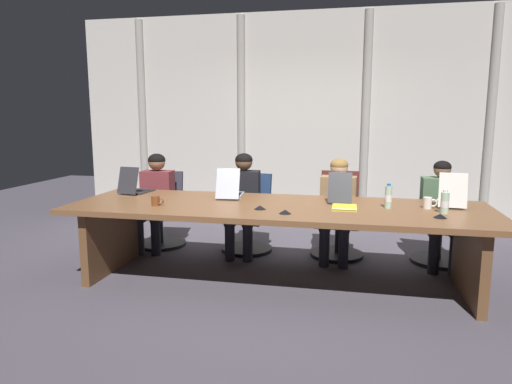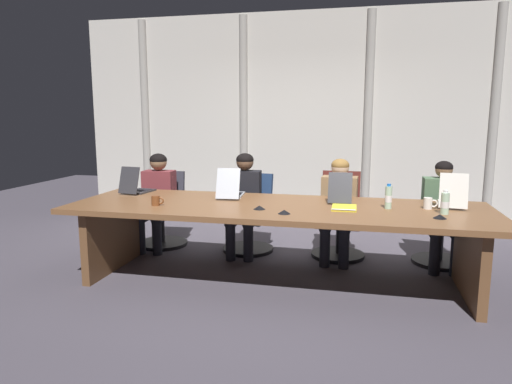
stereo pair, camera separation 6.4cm
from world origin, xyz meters
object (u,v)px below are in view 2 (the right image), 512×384
Objects in this scene: laptop_left_end at (137,188)px; conference_mic_right_side at (440,216)px; water_bottle_secondary at (445,203)px; coffee_mug_far at (156,201)px; person_left_mid at (244,198)px; person_left_end at (157,195)px; spiral_notepad at (344,208)px; laptop_center at (340,195)px; water_bottle_primary at (388,197)px; conference_mic_left_side at (284,212)px; office_chair_left_end at (164,218)px; office_chair_right_mid at (442,232)px; office_chair_center at (339,225)px; person_right_mid at (443,209)px; conference_mic_middle at (259,207)px; laptop_right_mid at (452,200)px; laptop_left_mid at (231,191)px; coffee_mug_near at (428,203)px; person_center at (338,203)px; office_chair_left_mid at (250,222)px.

laptop_left_end reaches higher than conference_mic_right_side.
laptop_left_end is 2.01× the size of water_bottle_secondary.
person_left_mid is at bearing 62.38° from coffee_mug_far.
spiral_notepad is at bearing 65.50° from person_left_end.
laptop_center is 1.96× the size of water_bottle_primary.
conference_mic_left_side is 0.60m from spiral_notepad.
office_chair_left_end is 2.91× the size of spiral_notepad.
water_bottle_primary is at bearing 25.82° from conference_mic_left_side.
office_chair_right_mid is 2.21m from person_left_mid.
office_chair_center is 0.85× the size of person_right_mid.
office_chair_center reaches higher than office_chair_left_end.
water_bottle_primary is 1.18m from conference_mic_middle.
person_left_end is 10.35× the size of conference_mic_right_side.
laptop_right_mid is at bearing 12.19° from coffee_mug_far.
coffee_mug_far is at bearing -50.99° from office_chair_center.
laptop_left_mid reaches higher than coffee_mug_near.
spiral_notepad is at bearing -113.40° from laptop_left_mid.
conference_mic_right_side is 0.36× the size of spiral_notepad.
conference_mic_middle is (-1.60, -0.15, -0.08)m from water_bottle_secondary.
person_center is 4.89× the size of water_bottle_primary.
laptop_left_end is 0.44× the size of office_chair_center.
office_chair_left_end is 0.98× the size of office_chair_right_mid.
water_bottle_primary reaches higher than office_chair_right_mid.
laptop_center is 0.83m from conference_mic_left_side.
coffee_mug_far is (-0.60, -1.25, 0.46)m from office_chair_left_mid.
conference_mic_middle reaches higher than spiral_notepad.
office_chair_center is at bearing -66.08° from laptop_left_end.
laptop_right_mid is at bearing 59.67° from office_chair_center.
laptop_center is 1.03m from laptop_right_mid.
laptop_right_mid reaches higher than coffee_mug_near.
person_center reaches higher than coffee_mug_far.
person_right_mid is at bearing 38.76° from conference_mic_left_side.
person_left_mid is (-1.08, -0.16, 0.31)m from office_chair_center.
laptop_left_end reaches higher than office_chair_left_end.
person_left_mid is 1.04× the size of person_right_mid.
water_bottle_primary is 0.99m from conference_mic_left_side.
person_right_mid reaches higher than laptop_left_mid.
person_left_mid is 1.04× the size of person_center.
water_bottle_secondary is at bearing 49.28° from person_center.
laptop_left_mid reaches higher than conference_mic_middle.
office_chair_left_end is 1.10m from office_chair_left_mid.
laptop_center is at bearing 155.60° from water_bottle_secondary.
person_left_end is (-3.26, -0.16, 0.31)m from office_chair_right_mid.
water_bottle_secondary is 1.68× the size of coffee_mug_near.
person_left_mid is 10.55× the size of conference_mic_middle.
person_center reaches higher than water_bottle_secondary.
office_chair_left_mid is 1.05m from office_chair_center.
laptop_left_mid is 0.71m from conference_mic_middle.
laptop_left_end is 2.20m from laptop_center.
laptop_left_end is 0.36× the size of person_left_mid.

